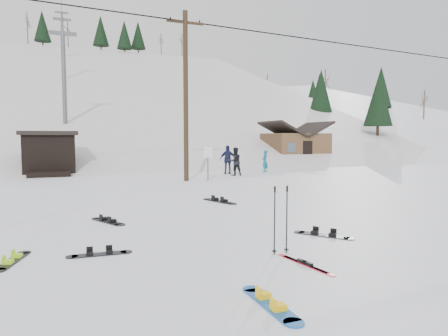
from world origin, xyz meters
name	(u,v)px	position (x,y,z in m)	size (l,w,h in m)	color
ground	(288,256)	(0.00, 0.00, 0.00)	(200.00, 200.00, 0.00)	white
ski_slope	(97,233)	(0.00, 55.00, -12.00)	(60.00, 75.00, 45.00)	silver
ridge_right	(328,214)	(38.00, 50.00, -11.00)	(34.00, 85.00, 36.00)	white
treeline_right	(351,153)	(36.00, 42.00, 0.00)	(20.00, 60.00, 10.00)	black
treeline_crest	(85,148)	(0.00, 86.00, 0.00)	(50.00, 6.00, 10.00)	black
utility_pole	(186,94)	(2.00, 14.00, 4.68)	(2.00, 0.26, 9.00)	#3A2819
trail_sign	(208,157)	(3.10, 13.58, 1.27)	(0.50, 0.09, 1.85)	#595B60
lift_hut	(50,153)	(-5.00, 20.94, 1.36)	(3.40, 4.10, 2.75)	black
lift_tower_near	(64,72)	(-4.00, 30.00, 7.86)	(2.20, 0.36, 8.00)	#595B60
lift_tower_mid	(63,45)	(-4.00, 50.00, 14.36)	(2.20, 0.36, 8.00)	#595B60
lift_tower_far	(62,31)	(-4.00, 70.00, 20.86)	(2.20, 0.36, 8.00)	#595B60
cabin	(295,147)	(15.00, 24.00, 1.48)	(5.39, 4.40, 3.77)	brown
hero_snowboard	(271,303)	(-1.43, -1.95, 0.03)	(0.29, 1.48, 0.10)	#1B60AF
hero_skis	(305,264)	(0.01, -0.60, 0.02)	(0.31, 1.46, 0.08)	red
ski_poles	(281,219)	(-0.05, 0.20, 0.71)	(0.38, 0.10, 1.39)	black
board_scatter_a	(100,254)	(-3.48, 1.46, 0.02)	(1.28, 0.30, 0.09)	black
board_scatter_b	(108,221)	(-3.02, 4.63, 0.03)	(0.81, 1.38, 0.11)	black
board_scatter_c	(12,260)	(-5.05, 1.62, 0.02)	(0.57, 1.29, 0.09)	black
board_scatter_d	(324,235)	(1.64, 1.10, 0.03)	(1.01, 1.22, 0.10)	black
board_scatter_f	(219,201)	(1.13, 6.73, 0.03)	(0.80, 1.64, 0.12)	black
skier_teal	(265,161)	(8.46, 17.21, 0.74)	(0.54, 0.36, 1.49)	#0C637F
skier_dark	(235,161)	(5.64, 15.77, 0.87)	(0.84, 0.66, 1.73)	black
skier_pink	(288,156)	(13.76, 23.02, 0.74)	(0.96, 0.55, 1.48)	#B94168
skier_navy	(228,160)	(5.58, 16.79, 0.93)	(1.08, 0.45, 1.85)	#1C2047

